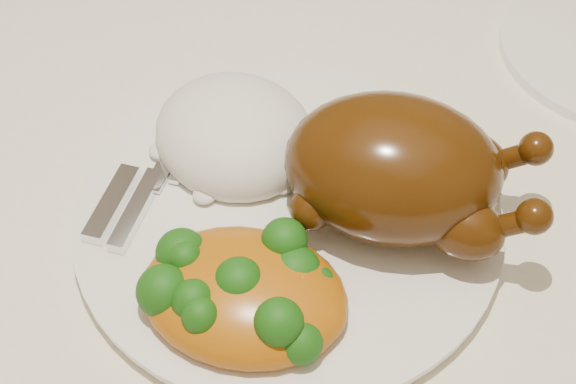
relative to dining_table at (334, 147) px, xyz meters
The scene contains 7 objects.
dining_table is the anchor object (origin of this frame).
tablecloth 0.07m from the dining_table, ahead, with size 1.73×1.03×0.18m.
dinner_plate 0.21m from the dining_table, 72.51° to the right, with size 0.31×0.31×0.01m, color white.
roast_chicken 0.24m from the dining_table, 48.33° to the right, with size 0.20×0.16×0.10m.
rice_mound 0.19m from the dining_table, 95.55° to the right, with size 0.16×0.15×0.07m.
mac_and_cheese 0.30m from the dining_table, 73.68° to the right, with size 0.16×0.14×0.06m.
cutlery 0.25m from the dining_table, 102.07° to the right, with size 0.06×0.17×0.01m.
Camera 1 is at (0.25, -0.49, 1.23)m, focal length 50.00 mm.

